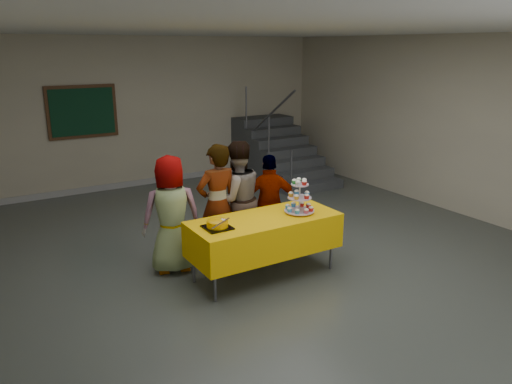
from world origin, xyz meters
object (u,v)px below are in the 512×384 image
(schoolchild_a, at_px, (171,215))
(schoolchild_c, at_px, (237,199))
(bear_cake, at_px, (217,223))
(staircase, at_px, (276,155))
(schoolchild_b, at_px, (217,205))
(bake_table, at_px, (264,234))
(noticeboard, at_px, (82,112))
(cupcake_stand, at_px, (300,199))
(schoolchild_d, at_px, (270,203))

(schoolchild_a, distance_m, schoolchild_c, 0.97)
(bear_cake, height_order, schoolchild_c, schoolchild_c)
(schoolchild_a, height_order, staircase, staircase)
(staircase, bearing_deg, bear_cake, -130.72)
(schoolchild_b, bearing_deg, schoolchild_c, -161.15)
(bear_cake, bearing_deg, bake_table, 2.12)
(staircase, xyz_separation_m, noticeboard, (-3.87, 0.84, 1.11))
(cupcake_stand, height_order, schoolchild_a, schoolchild_a)
(bake_table, distance_m, schoolchild_a, 1.20)
(noticeboard, bearing_deg, bake_table, -78.91)
(schoolchild_d, xyz_separation_m, noticeboard, (-1.48, 4.29, 0.91))
(bear_cake, xyz_separation_m, staircase, (3.56, 4.14, -0.34))
(bear_cake, bearing_deg, schoolchild_d, 30.43)
(schoolchild_b, bearing_deg, noticeboard, -83.30)
(schoolchild_d, distance_m, noticeboard, 4.63)
(bake_table, relative_size, bear_cake, 5.25)
(schoolchild_a, bearing_deg, cupcake_stand, 163.41)
(schoolchild_d, bearing_deg, schoolchild_a, 21.65)
(staircase, bearing_deg, schoolchild_c, -130.63)
(bear_cake, bearing_deg, noticeboard, 93.57)
(bake_table, distance_m, noticeboard, 5.15)
(bake_table, relative_size, schoolchild_b, 1.16)
(schoolchild_c, relative_size, schoolchild_d, 1.15)
(schoolchild_c, relative_size, staircase, 0.67)
(staircase, bearing_deg, schoolchild_b, -132.88)
(schoolchild_d, bearing_deg, bear_cake, 55.23)
(schoolchild_a, bearing_deg, staircase, -125.11)
(bake_table, height_order, noticeboard, noticeboard)
(bear_cake, bearing_deg, schoolchild_b, 62.94)
(noticeboard, bearing_deg, schoolchild_a, -89.28)
(schoolchild_c, bearing_deg, bake_table, 90.35)
(schoolchild_c, height_order, schoolchild_d, schoolchild_c)
(schoolchild_b, relative_size, schoolchild_d, 1.17)
(schoolchild_b, bearing_deg, cupcake_stand, 135.96)
(schoolchild_a, relative_size, noticeboard, 1.17)
(schoolchild_c, height_order, noticeboard, noticeboard)
(schoolchild_b, relative_size, noticeboard, 1.24)
(schoolchild_b, bearing_deg, schoolchild_d, 178.87)
(bake_table, height_order, bear_cake, bear_cake)
(schoolchild_b, relative_size, schoolchild_c, 1.01)
(schoolchild_d, bearing_deg, noticeboard, -46.15)
(staircase, distance_m, noticeboard, 4.12)
(schoolchild_d, bearing_deg, bake_table, 77.22)
(bear_cake, height_order, schoolchild_a, schoolchild_a)
(bake_table, bearing_deg, schoolchild_b, 115.83)
(bake_table, bearing_deg, noticeboard, 101.09)
(schoolchild_c, bearing_deg, schoolchild_b, 24.67)
(schoolchild_a, relative_size, schoolchild_d, 1.10)
(cupcake_stand, xyz_separation_m, noticeboard, (-1.45, 5.02, 0.65))
(bear_cake, xyz_separation_m, schoolchild_b, (0.34, 0.68, -0.02))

